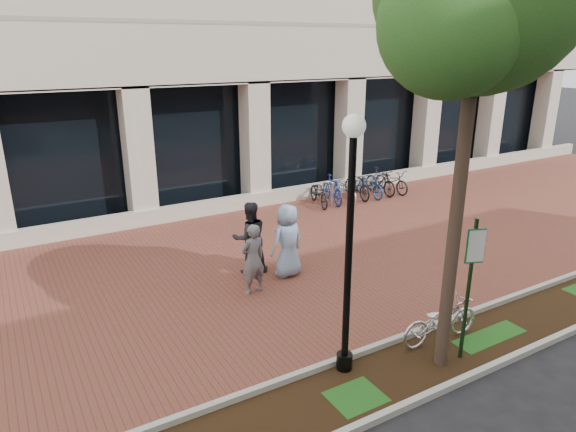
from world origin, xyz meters
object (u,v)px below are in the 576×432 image
locked_bicycle (440,320)px  bike_rack_cluster (357,186)px  street_tree (481,1)px  pedestrian_mid (250,238)px  pedestrian_right (288,241)px  lamppost (349,236)px  bollard (332,194)px  pedestrian_left (253,259)px  parking_sign (471,274)px

locked_bicycle → bike_rack_cluster: bearing=-24.6°
street_tree → pedestrian_mid: (-1.24, 5.14, -5.06)m
locked_bicycle → pedestrian_right: pedestrian_right is taller
street_tree → pedestrian_mid: size_ratio=4.25×
pedestrian_right → bike_rack_cluster: pedestrian_right is taller
lamppost → locked_bicycle: bearing=-5.3°
lamppost → locked_bicycle: size_ratio=2.55×
bollard → bike_rack_cluster: bearing=15.3°
pedestrian_right → bike_rack_cluster: bearing=-151.1°
pedestrian_mid → bollard: pedestrian_mid is taller
locked_bicycle → pedestrian_left: size_ratio=1.05×
locked_bicycle → pedestrian_mid: bearing=23.7°
locked_bicycle → pedestrian_left: 4.20m
pedestrian_right → pedestrian_mid: bearing=-51.8°
pedestrian_right → bike_rack_cluster: 7.06m
bollard → bike_rack_cluster: size_ratio=0.22×
bollard → pedestrian_right: bearing=-135.7°
street_tree → pedestrian_left: bearing=112.1°
lamppost → pedestrian_left: size_ratio=2.69×
pedestrian_left → pedestrian_mid: bearing=-120.6°
parking_sign → bike_rack_cluster: bearing=84.4°
pedestrian_left → bike_rack_cluster: pedestrian_left is taller
pedestrian_mid → bollard: size_ratio=2.02×
locked_bicycle → bollard: bearing=-17.7°
pedestrian_right → street_tree: bearing=87.1°
lamppost → bike_rack_cluster: (6.59, 8.21, -2.02)m
locked_bicycle → pedestrian_right: (-0.99, 4.00, 0.45)m
locked_bicycle → lamppost: bearing=88.4°
lamppost → pedestrian_left: bearing=90.8°
lamppost → street_tree: bearing=-23.5°
pedestrian_left → parking_sign: bearing=108.3°
pedestrian_right → parking_sign: bearing=91.6°
parking_sign → pedestrian_mid: bearing=128.5°
lamppost → pedestrian_mid: bearing=85.0°
parking_sign → pedestrian_left: parking_sign is taller
locked_bicycle → bollard: 8.62m
pedestrian_right → pedestrian_left: bearing=9.8°
pedestrian_right → locked_bicycle: bearing=94.2°
pedestrian_mid → pedestrian_right: 0.94m
parking_sign → pedestrian_right: parking_sign is taller
lamppost → pedestrian_mid: lamppost is taller
lamppost → bike_rack_cluster: 10.72m
pedestrian_mid → bollard: (4.83, 3.40, -0.45)m
bollard → pedestrian_mid: bearing=-144.9°
parking_sign → locked_bicycle: 1.37m
pedestrian_mid → bike_rack_cluster: bearing=-138.3°
locked_bicycle → bollard: (3.14, 8.03, 0.00)m
street_tree → bike_rack_cluster: size_ratio=1.85×
parking_sign → bike_rack_cluster: 10.18m
bike_rack_cluster → parking_sign: bearing=-108.9°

